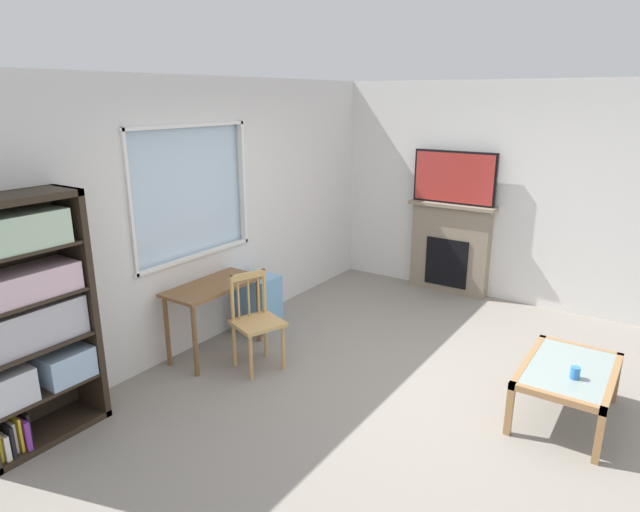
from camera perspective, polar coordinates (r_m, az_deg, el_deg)
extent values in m
cube|color=gray|center=(4.93, 9.37, -13.92)|extent=(6.37, 5.53, 0.02)
cube|color=silver|center=(5.91, -10.74, -3.59)|extent=(5.37, 0.12, 0.93)
cube|color=silver|center=(5.56, -11.87, 15.84)|extent=(5.37, 0.12, 0.44)
cube|color=silver|center=(4.54, -28.17, 3.17)|extent=(1.64, 0.12, 1.29)
cube|color=silver|center=(6.79, -2.03, 8.95)|extent=(2.29, 0.12, 1.29)
cube|color=silver|center=(5.42, -13.83, 6.54)|extent=(1.44, 0.02, 1.29)
cube|color=white|center=(5.51, -12.90, 0.03)|extent=(1.50, 0.06, 0.03)
cube|color=white|center=(5.30, -13.78, 13.18)|extent=(1.50, 0.06, 0.03)
cube|color=white|center=(4.92, -19.47, 5.08)|extent=(0.03, 0.06, 1.29)
cube|color=white|center=(5.87, -8.16, 7.59)|extent=(0.03, 0.06, 1.29)
cube|color=silver|center=(6.96, 19.53, 6.14)|extent=(0.12, 4.73, 2.65)
cube|color=#2D2319|center=(4.58, -23.83, -4.72)|extent=(0.05, 0.38, 1.84)
cube|color=#2D2319|center=(4.16, -30.16, 5.21)|extent=(0.90, 0.38, 0.05)
cube|color=#2D2319|center=(4.78, -26.96, -16.19)|extent=(0.90, 0.38, 0.05)
cube|color=#2D2319|center=(4.55, -29.57, -5.66)|extent=(0.90, 0.02, 1.84)
cube|color=#2D2319|center=(4.61, -27.55, -12.42)|extent=(0.85, 0.36, 0.02)
cube|color=#2D2319|center=(4.46, -28.16, -8.37)|extent=(0.85, 0.36, 0.02)
cube|color=#2D2319|center=(4.33, -28.80, -4.06)|extent=(0.85, 0.36, 0.02)
cube|color=#2D2319|center=(4.23, -29.46, 0.48)|extent=(0.85, 0.36, 0.02)
cube|color=silver|center=(4.46, -30.30, -11.84)|extent=(0.33, 0.32, 0.25)
cube|color=#9EBCDB|center=(4.63, -25.41, -10.20)|extent=(0.36, 0.33, 0.23)
cube|color=#B2B2BC|center=(4.39, -28.31, -6.51)|extent=(0.76, 0.27, 0.29)
cube|color=beige|center=(4.30, -28.73, -2.59)|extent=(0.71, 0.31, 0.20)
cube|color=#B7D6B2|center=(4.20, -29.61, 2.26)|extent=(0.67, 0.32, 0.25)
cube|color=black|center=(4.59, -30.42, -16.03)|extent=(0.02, 0.30, 0.24)
cube|color=white|center=(4.60, -30.04, -15.95)|extent=(0.03, 0.21, 0.23)
cube|color=yellow|center=(4.61, -29.66, -15.64)|extent=(0.02, 0.26, 0.26)
cube|color=purple|center=(4.63, -29.21, -15.70)|extent=(0.03, 0.30, 0.22)
cube|color=black|center=(4.63, -28.86, -15.37)|extent=(0.02, 0.23, 0.26)
cube|color=brown|center=(5.33, -11.18, -3.07)|extent=(0.98, 0.47, 0.03)
cylinder|color=brown|center=(5.06, -13.02, -8.71)|extent=(0.04, 0.04, 0.69)
cylinder|color=brown|center=(5.64, -6.47, -5.67)|extent=(0.04, 0.04, 0.69)
cylinder|color=brown|center=(5.32, -15.77, -7.65)|extent=(0.04, 0.04, 0.69)
cylinder|color=brown|center=(5.87, -9.22, -4.87)|extent=(0.04, 0.04, 0.69)
cube|color=tan|center=(5.07, -6.56, -7.03)|extent=(0.53, 0.52, 0.04)
cylinder|color=tan|center=(4.97, -7.29, -10.54)|extent=(0.04, 0.04, 0.43)
cylinder|color=tan|center=(5.12, -3.91, -9.59)|extent=(0.04, 0.04, 0.43)
cylinder|color=tan|center=(5.23, -9.00, -9.20)|extent=(0.04, 0.04, 0.43)
cylinder|color=tan|center=(5.37, -5.73, -8.34)|extent=(0.04, 0.04, 0.43)
cylinder|color=tan|center=(5.05, -9.23, -4.50)|extent=(0.04, 0.04, 0.45)
cylinder|color=tan|center=(5.19, -5.88, -3.75)|extent=(0.04, 0.04, 0.45)
cube|color=tan|center=(5.05, -7.61, -2.05)|extent=(0.35, 0.16, 0.06)
cylinder|color=tan|center=(5.08, -8.56, -4.67)|extent=(0.02, 0.02, 0.35)
cylinder|color=tan|center=(5.13, -7.52, -4.43)|extent=(0.02, 0.02, 0.35)
cylinder|color=tan|center=(5.18, -6.49, -4.20)|extent=(0.02, 0.02, 0.35)
cube|color=#72ADDB|center=(5.99, -6.47, -4.81)|extent=(0.35, 0.40, 0.59)
cube|color=gray|center=(7.17, 13.50, 0.68)|extent=(0.18, 1.00, 1.13)
cube|color=black|center=(7.13, 13.15, -0.68)|extent=(0.03, 0.55, 0.62)
cube|color=gray|center=(7.02, 13.76, 5.22)|extent=(0.26, 1.10, 0.04)
cube|color=black|center=(6.96, 13.96, 8.02)|extent=(0.05, 1.05, 0.65)
cube|color=#B2332D|center=(6.94, 13.87, 7.99)|extent=(0.01, 1.00, 0.60)
cube|color=#8C9E99|center=(4.73, 24.74, -10.72)|extent=(0.92, 0.56, 0.02)
cube|color=#A37547|center=(4.71, 28.41, -11.54)|extent=(1.02, 0.05, 0.05)
cube|color=#A37547|center=(4.77, 21.10, -10.19)|extent=(1.02, 0.05, 0.05)
cube|color=#A37547|center=(4.31, 23.56, -13.53)|extent=(0.05, 0.66, 0.05)
cube|color=#A37547|center=(5.17, 25.67, -8.67)|extent=(0.05, 0.66, 0.05)
cube|color=#A37547|center=(4.39, 27.26, -16.74)|extent=(0.05, 0.05, 0.39)
cube|color=#A37547|center=(5.24, 28.69, -11.41)|extent=(0.05, 0.05, 0.39)
cube|color=#A37547|center=(4.46, 19.29, -15.18)|extent=(0.05, 0.05, 0.39)
cube|color=#A37547|center=(5.30, 22.10, -10.22)|extent=(0.05, 0.05, 0.39)
cylinder|color=#337FD6|center=(4.56, 25.26, -11.04)|extent=(0.07, 0.07, 0.09)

